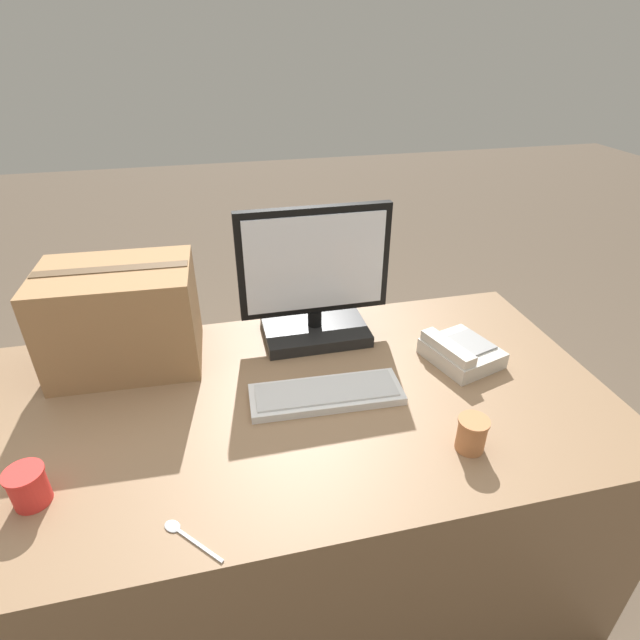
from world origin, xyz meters
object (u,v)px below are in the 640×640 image
object	(u,v)px
monitor	(315,288)
cardboard_box	(122,317)
keyboard	(326,394)
desk_phone	(460,352)
paper_cup_left	(28,487)
spoon	(184,534)
paper_cup_right	(472,434)

from	to	relation	value
monitor	cardboard_box	distance (m)	0.57
keyboard	desk_phone	xyz separation A→B (m)	(0.43, 0.08, 0.02)
keyboard	cardboard_box	size ratio (longest dim) A/B	0.98
desk_phone	cardboard_box	world-z (taller)	cardboard_box
monitor	desk_phone	distance (m)	0.48
desk_phone	paper_cup_left	bearing A→B (deg)	176.95
desk_phone	monitor	bearing A→B (deg)	131.81
keyboard	desk_phone	bearing A→B (deg)	12.79
spoon	cardboard_box	bearing A→B (deg)	-29.49
paper_cup_right	spoon	distance (m)	0.67
desk_phone	paper_cup_left	size ratio (longest dim) A/B	2.78
paper_cup_right	keyboard	bearing A→B (deg)	138.12
monitor	paper_cup_left	world-z (taller)	monitor
desk_phone	paper_cup_left	world-z (taller)	paper_cup_left
paper_cup_right	cardboard_box	xyz separation A→B (m)	(-0.82, 0.56, 0.11)
desk_phone	paper_cup_right	xyz separation A→B (m)	(-0.14, -0.34, 0.01)
paper_cup_left	spoon	bearing A→B (deg)	-26.64
paper_cup_right	desk_phone	bearing A→B (deg)	67.15
monitor	paper_cup_right	bearing A→B (deg)	-66.65
keyboard	paper_cup_right	distance (m)	0.39
desk_phone	spoon	bearing A→B (deg)	-168.83
paper_cup_left	cardboard_box	bearing A→B (deg)	72.62
desk_phone	paper_cup_left	distance (m)	1.15
spoon	monitor	bearing A→B (deg)	-74.80
keyboard	paper_cup_left	xyz separation A→B (m)	(-0.68, -0.19, 0.03)
monitor	desk_phone	size ratio (longest dim) A/B	1.92
paper_cup_left	paper_cup_right	world-z (taller)	same
paper_cup_right	spoon	size ratio (longest dim) A/B	0.69
keyboard	spoon	xyz separation A→B (m)	(-0.38, -0.35, -0.01)
spoon	desk_phone	bearing A→B (deg)	-105.01
spoon	cardboard_box	distance (m)	0.68
monitor	spoon	xyz separation A→B (m)	(-0.41, -0.67, -0.17)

